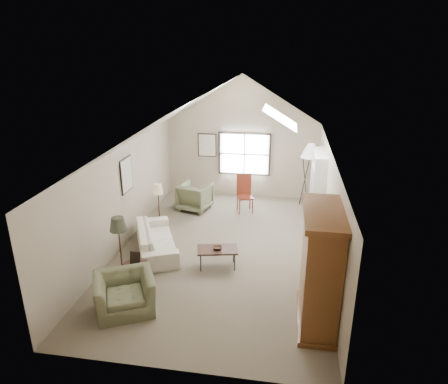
% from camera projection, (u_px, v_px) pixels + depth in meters
% --- Properties ---
extents(room_shell, '(5.01, 8.01, 4.00)m').
position_uv_depth(room_shell, '(221.00, 122.00, 8.87)').
color(room_shell, '#6D604D').
rests_on(room_shell, ground).
extents(window, '(1.72, 0.08, 1.42)m').
position_uv_depth(window, '(244.00, 154.00, 13.13)').
color(window, black).
rests_on(window, room_shell).
extents(skylight, '(0.80, 1.20, 0.52)m').
position_uv_depth(skylight, '(281.00, 116.00, 9.50)').
color(skylight, white).
rests_on(skylight, room_shell).
extents(wall_art, '(1.97, 3.71, 0.88)m').
position_uv_depth(wall_art, '(168.00, 159.00, 11.46)').
color(wall_art, black).
rests_on(wall_art, room_shell).
extents(armoire, '(0.60, 1.50, 2.20)m').
position_uv_depth(armoire, '(320.00, 269.00, 7.04)').
color(armoire, brown).
rests_on(armoire, ground).
extents(tv_alcove, '(0.32, 1.30, 2.10)m').
position_uv_depth(tv_alcove, '(317.00, 190.00, 10.71)').
color(tv_alcove, white).
rests_on(tv_alcove, ground).
extents(media_console, '(0.34, 1.18, 0.60)m').
position_uv_depth(media_console, '(314.00, 219.00, 11.00)').
color(media_console, '#382316').
rests_on(media_console, ground).
extents(tv_panel, '(0.05, 0.90, 0.55)m').
position_uv_depth(tv_panel, '(316.00, 198.00, 10.79)').
color(tv_panel, black).
rests_on(tv_panel, media_console).
extents(sofa, '(1.66, 2.32, 0.63)m').
position_uv_depth(sofa, '(156.00, 239.00, 9.84)').
color(sofa, beige).
rests_on(sofa, ground).
extents(armchair_near, '(1.41, 1.35, 0.71)m').
position_uv_depth(armchair_near, '(125.00, 293.00, 7.61)').
color(armchair_near, '#6C6D4C').
rests_on(armchair_near, ground).
extents(armchair_far, '(1.09, 1.11, 0.83)m').
position_uv_depth(armchair_far, '(195.00, 197.00, 12.33)').
color(armchair_far, '#676E4D').
rests_on(armchair_far, ground).
extents(coffee_table, '(1.00, 0.69, 0.46)m').
position_uv_depth(coffee_table, '(217.00, 258.00, 9.14)').
color(coffee_table, '#361D16').
rests_on(coffee_table, ground).
extents(bowl, '(0.26, 0.26, 0.05)m').
position_uv_depth(bowl, '(217.00, 248.00, 9.05)').
color(bowl, '#391E17').
rests_on(bowl, coffee_table).
extents(side_table, '(0.72, 0.72, 0.54)m').
position_uv_depth(side_table, '(137.00, 276.00, 8.36)').
color(side_table, '#331C14').
rests_on(side_table, ground).
extents(side_chair, '(0.56, 0.56, 1.16)m').
position_uv_depth(side_chair, '(245.00, 194.00, 12.09)').
color(side_chair, maroon).
rests_on(side_chair, ground).
extents(tripod_lamp, '(0.74, 0.74, 2.07)m').
position_uv_depth(tripod_lamp, '(309.00, 175.00, 12.32)').
color(tripod_lamp, silver).
rests_on(tripod_lamp, ground).
extents(dark_lamp, '(0.48, 0.48, 1.51)m').
position_uv_depth(dark_lamp, '(120.00, 249.00, 8.44)').
color(dark_lamp, '#262A1D').
rests_on(dark_lamp, ground).
extents(tan_lamp, '(0.36, 0.36, 1.36)m').
position_uv_depth(tan_lamp, '(159.00, 207.00, 10.87)').
color(tan_lamp, tan).
rests_on(tan_lamp, ground).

